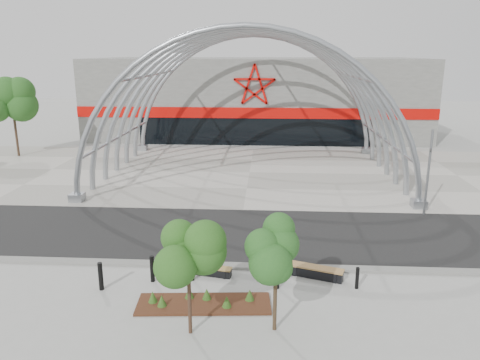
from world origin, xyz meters
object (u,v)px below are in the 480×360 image
Objects in this scene: street_tree_1 at (276,254)px; bollard_2 at (192,270)px; bench_0 at (210,271)px; street_tree_0 at (188,255)px; signal_pole at (428,171)px; bench_1 at (316,272)px.

street_tree_1 is 4.08× the size of bollard_2.
bench_0 is 0.82m from bollard_2.
street_tree_1 is (2.68, 0.34, -0.03)m from street_tree_0.
street_tree_1 is 5.00m from bollard_2.
signal_pole reaches higher than street_tree_0.
bench_0 is (-10.88, -7.90, -2.28)m from signal_pole.
street_tree_1 reaches higher than bench_1.
signal_pole is 13.63m from bench_0.
street_tree_0 is 4.71m from bench_0.
signal_pole reaches higher than bench_1.
street_tree_1 is 5.10m from bench_0.
bench_1 is at bearing 6.23° from bollard_2.
signal_pole is 1.28× the size of street_tree_1.
street_tree_0 is 1.67× the size of bench_1.
street_tree_0 is at bearing -91.64° from bench_0.
bench_1 is (1.66, 3.71, -2.42)m from street_tree_1.
signal_pole reaches higher than bench_0.
bollard_2 is (-11.49, -8.37, -2.02)m from signal_pole.
signal_pole is 10.53m from bench_1.
bollard_2 is at bearing 98.02° from street_tree_0.
bollard_2 is at bearing -142.30° from bench_0.
street_tree_0 is 6.43m from bench_1.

